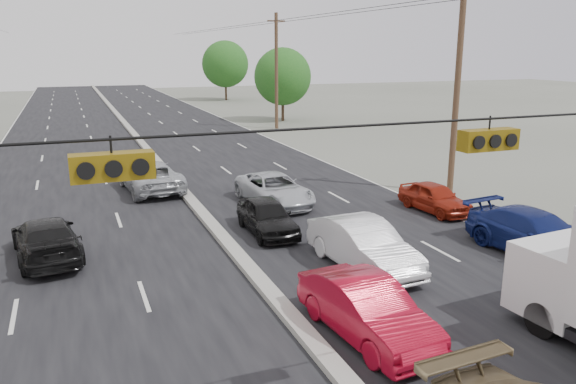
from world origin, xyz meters
name	(u,v)px	position (x,y,z in m)	size (l,w,h in m)	color
road_surface	(152,157)	(0.00, 30.00, 0.00)	(20.00, 160.00, 0.02)	black
center_median	(152,155)	(0.00, 30.00, 0.10)	(0.50, 160.00, 0.20)	gray
utility_pole_right_b	(457,88)	(12.50, 15.00, 5.11)	(1.60, 0.30, 10.00)	#422D1E
utility_pole_right_c	(276,71)	(12.50, 40.00, 5.11)	(1.60, 0.30, 10.00)	#422D1E
traffic_signals	(484,138)	(1.40, 0.00, 5.49)	(25.00, 0.30, 0.54)	black
tree_right_mid	(283,77)	(15.00, 45.00, 4.34)	(5.60, 5.60, 7.14)	#382619
tree_right_far	(225,64)	(16.00, 70.00, 4.96)	(6.40, 6.40, 8.16)	#382619
red_sedan	(367,310)	(1.40, 3.60, 0.73)	(1.55, 4.45, 1.46)	#9F091F
queue_car_a	(267,217)	(1.81, 12.13, 0.68)	(1.60, 3.97, 1.35)	black
queue_car_b	(363,246)	(3.50, 7.60, 0.79)	(1.66, 4.77, 1.57)	silver
queue_car_c	(274,190)	(3.50, 15.96, 0.69)	(2.30, 5.00, 1.39)	#B5B8BD
queue_car_d	(536,235)	(9.60, 6.51, 0.75)	(2.11, 5.20, 1.51)	navy
queue_car_e	(435,198)	(9.60, 12.26, 0.64)	(1.51, 3.74, 1.27)	maroon
oncoming_near	(46,239)	(-6.04, 12.30, 0.70)	(1.96, 4.83, 1.40)	black
oncoming_far	(150,176)	(-1.40, 20.60, 0.75)	(2.49, 5.40, 1.50)	#A4A7AC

